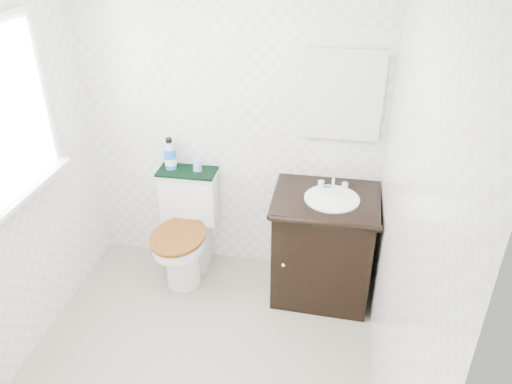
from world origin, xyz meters
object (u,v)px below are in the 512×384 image
(toilet, at_px, (187,233))
(vanity, at_px, (324,243))
(mouthwash_bottle, at_px, (170,155))
(cup, at_px, (197,165))
(trash_bin, at_px, (287,257))

(toilet, bearing_deg, vanity, -3.44)
(mouthwash_bottle, distance_m, cup, 0.22)
(toilet, distance_m, trash_bin, 0.81)
(vanity, distance_m, mouthwash_bottle, 1.30)
(cup, bearing_deg, toilet, -118.96)
(toilet, bearing_deg, mouthwash_bottle, 131.93)
(vanity, height_order, cup, cup)
(vanity, relative_size, trash_bin, 3.35)
(toilet, distance_m, vanity, 1.06)
(toilet, distance_m, cup, 0.55)
(trash_bin, bearing_deg, vanity, -32.06)
(toilet, xyz_separation_m, cup, (0.08, 0.14, 0.52))
(vanity, distance_m, trash_bin, 0.44)
(toilet, height_order, cup, cup)
(toilet, relative_size, trash_bin, 2.98)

